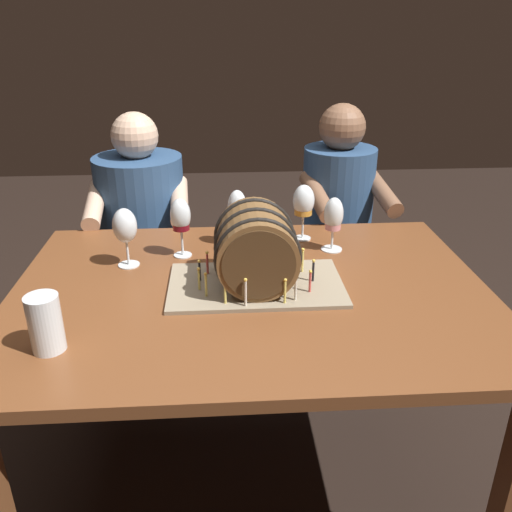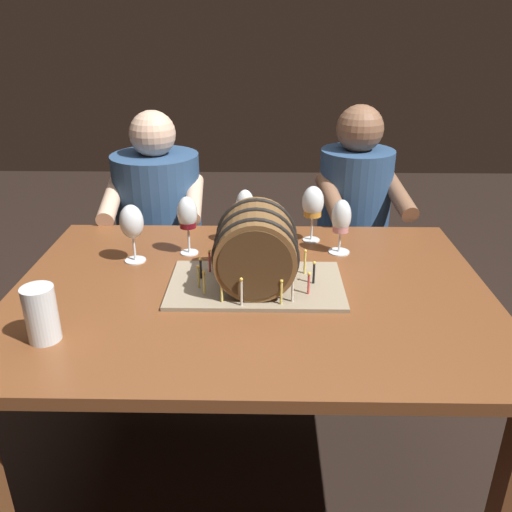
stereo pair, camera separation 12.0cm
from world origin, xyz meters
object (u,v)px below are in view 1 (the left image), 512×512
object	(u,v)px
wine_glass_rose	(334,217)
barrel_cake	(256,252)
wine_glass_red	(181,218)
person_seated_left	(145,250)
wine_glass_white	(237,210)
beer_pint	(46,325)
wine_glass_amber	(304,203)
wine_glass_empty	(125,227)
dining_table	(251,317)
person_seated_right	(334,250)

from	to	relation	value
wine_glass_rose	barrel_cake	bearing A→B (deg)	-137.38
wine_glass_red	person_seated_left	size ratio (longest dim) A/B	0.18
wine_glass_white	beer_pint	xyz separation A→B (m)	(-0.48, -0.61, -0.06)
barrel_cake	person_seated_left	distance (m)	0.95
wine_glass_amber	wine_glass_white	distance (m)	0.24
wine_glass_empty	wine_glass_amber	distance (m)	0.62
wine_glass_rose	beer_pint	bearing A→B (deg)	-145.50
dining_table	wine_glass_amber	bearing A→B (deg)	60.69
wine_glass_amber	wine_glass_red	distance (m)	0.44
wine_glass_rose	person_seated_left	bearing A→B (deg)	144.13
dining_table	wine_glass_white	size ratio (longest dim) A/B	7.07
wine_glass_rose	wine_glass_white	xyz separation A→B (m)	(-0.32, 0.07, 0.01)
beer_pint	person_seated_right	size ratio (longest dim) A/B	0.12
barrel_cake	wine_glass_rose	bearing A→B (deg)	42.62
beer_pint	barrel_cake	bearing A→B (deg)	29.37
wine_glass_rose	wine_glass_white	distance (m)	0.33
wine_glass_empty	beer_pint	size ratio (longest dim) A/B	1.34
wine_glass_white	wine_glass_red	size ratio (longest dim) A/B	0.99
wine_glass_rose	person_seated_right	size ratio (longest dim) A/B	0.16
dining_table	beer_pint	world-z (taller)	beer_pint
wine_glass_white	wine_glass_empty	bearing A→B (deg)	-157.69
dining_table	wine_glass_rose	xyz separation A→B (m)	(0.29, 0.27, 0.22)
wine_glass_empty	wine_glass_amber	world-z (taller)	wine_glass_amber
barrel_cake	wine_glass_white	xyz separation A→B (m)	(-0.04, 0.32, 0.02)
wine_glass_white	person_seated_right	world-z (taller)	person_seated_right
wine_glass_white	wine_glass_red	distance (m)	0.20
dining_table	beer_pint	size ratio (longest dim) A/B	9.75
dining_table	wine_glass_white	distance (m)	0.40
wine_glass_empty	wine_glass_amber	bearing A→B (deg)	17.45
wine_glass_amber	wine_glass_white	world-z (taller)	wine_glass_amber
barrel_cake	dining_table	bearing A→B (deg)	-150.74
barrel_cake	beer_pint	xyz separation A→B (m)	(-0.52, -0.29, -0.05)
wine_glass_amber	person_seated_left	bearing A→B (deg)	146.74
wine_glass_red	wine_glass_rose	bearing A→B (deg)	1.82
barrel_cake	person_seated_right	distance (m)	0.94
person_seated_right	wine_glass_white	bearing A→B (deg)	-134.88
wine_glass_rose	person_seated_right	bearing A→B (deg)	75.97
wine_glass_amber	wine_glass_red	xyz separation A→B (m)	(-0.42, -0.12, -0.00)
wine_glass_rose	person_seated_left	xyz separation A→B (m)	(-0.72, 0.52, -0.33)
wine_glass_rose	wine_glass_amber	size ratio (longest dim) A/B	0.93
wine_glass_empty	wine_glass_red	xyz separation A→B (m)	(0.17, 0.06, 0.00)
wine_glass_amber	person_seated_left	size ratio (longest dim) A/B	0.18
wine_glass_white	person_seated_left	bearing A→B (deg)	131.15
dining_table	beer_pint	xyz separation A→B (m)	(-0.50, -0.28, 0.17)
wine_glass_white	beer_pint	distance (m)	0.78
wine_glass_rose	person_seated_left	world-z (taller)	person_seated_left
barrel_cake	wine_glass_empty	distance (m)	0.44
beer_pint	person_seated_right	world-z (taller)	person_seated_right
wine_glass_red	person_seated_left	world-z (taller)	person_seated_left
wine_glass_empty	wine_glass_white	distance (m)	0.39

